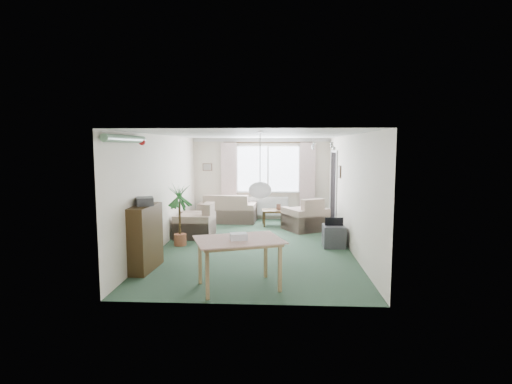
{
  "coord_description": "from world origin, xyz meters",
  "views": [
    {
      "loc": [
        0.46,
        -8.51,
        2.17
      ],
      "look_at": [
        0.0,
        0.3,
        1.15
      ],
      "focal_mm": 28.0,
      "sensor_mm": 36.0,
      "label": 1
    }
  ],
  "objects_px": {
    "coffee_table": "(279,217)",
    "houseplant": "(180,215)",
    "armchair_corner": "(305,214)",
    "pet_bed": "(321,226)",
    "bookshelf": "(145,238)",
    "armchair_left": "(195,220)",
    "dining_table": "(239,264)",
    "tv_cube": "(334,236)",
    "sofa": "(228,208)"
  },
  "relations": [
    {
      "from": "armchair_corner",
      "to": "sofa",
      "type": "bearing_deg",
      "value": -54.08
    },
    {
      "from": "sofa",
      "to": "bookshelf",
      "type": "bearing_deg",
      "value": 81.95
    },
    {
      "from": "armchair_corner",
      "to": "dining_table",
      "type": "height_order",
      "value": "armchair_corner"
    },
    {
      "from": "dining_table",
      "to": "houseplant",
      "type": "bearing_deg",
      "value": 121.0
    },
    {
      "from": "armchair_corner",
      "to": "pet_bed",
      "type": "distance_m",
      "value": 0.65
    },
    {
      "from": "tv_cube",
      "to": "dining_table",
      "type": "bearing_deg",
      "value": -124.38
    },
    {
      "from": "coffee_table",
      "to": "bookshelf",
      "type": "relative_size",
      "value": 0.84
    },
    {
      "from": "sofa",
      "to": "armchair_left",
      "type": "xyz_separation_m",
      "value": [
        -0.56,
        -1.92,
        0.01
      ]
    },
    {
      "from": "armchair_corner",
      "to": "coffee_table",
      "type": "relative_size",
      "value": 0.99
    },
    {
      "from": "coffee_table",
      "to": "armchair_left",
      "type": "bearing_deg",
      "value": -143.96
    },
    {
      "from": "dining_table",
      "to": "pet_bed",
      "type": "height_order",
      "value": "dining_table"
    },
    {
      "from": "bookshelf",
      "to": "armchair_corner",
      "type": "bearing_deg",
      "value": 53.11
    },
    {
      "from": "armchair_left",
      "to": "coffee_table",
      "type": "height_order",
      "value": "armchair_left"
    },
    {
      "from": "tv_cube",
      "to": "pet_bed",
      "type": "bearing_deg",
      "value": 91.68
    },
    {
      "from": "houseplant",
      "to": "tv_cube",
      "type": "distance_m",
      "value": 3.38
    },
    {
      "from": "sofa",
      "to": "bookshelf",
      "type": "distance_m",
      "value": 4.62
    },
    {
      "from": "tv_cube",
      "to": "bookshelf",
      "type": "bearing_deg",
      "value": -152.79
    },
    {
      "from": "sofa",
      "to": "tv_cube",
      "type": "height_order",
      "value": "sofa"
    },
    {
      "from": "armchair_left",
      "to": "sofa",
      "type": "bearing_deg",
      "value": 165.81
    },
    {
      "from": "bookshelf",
      "to": "tv_cube",
      "type": "height_order",
      "value": "bookshelf"
    },
    {
      "from": "coffee_table",
      "to": "armchair_corner",
      "type": "bearing_deg",
      "value": -41.02
    },
    {
      "from": "armchair_left",
      "to": "bookshelf",
      "type": "bearing_deg",
      "value": -5.52
    },
    {
      "from": "tv_cube",
      "to": "armchair_corner",
      "type": "bearing_deg",
      "value": 106.52
    },
    {
      "from": "armchair_corner",
      "to": "coffee_table",
      "type": "distance_m",
      "value": 0.9
    },
    {
      "from": "armchair_corner",
      "to": "armchair_left",
      "type": "xyz_separation_m",
      "value": [
        -2.7,
        -0.91,
        -0.02
      ]
    },
    {
      "from": "armchair_left",
      "to": "pet_bed",
      "type": "bearing_deg",
      "value": 112.74
    },
    {
      "from": "armchair_left",
      "to": "tv_cube",
      "type": "distance_m",
      "value": 3.3
    },
    {
      "from": "dining_table",
      "to": "tv_cube",
      "type": "height_order",
      "value": "dining_table"
    },
    {
      "from": "bookshelf",
      "to": "houseplant",
      "type": "xyz_separation_m",
      "value": [
        0.19,
        1.74,
        0.11
      ]
    },
    {
      "from": "pet_bed",
      "to": "armchair_corner",
      "type": "bearing_deg",
      "value": -147.66
    },
    {
      "from": "coffee_table",
      "to": "dining_table",
      "type": "height_order",
      "value": "dining_table"
    },
    {
      "from": "bookshelf",
      "to": "tv_cube",
      "type": "relative_size",
      "value": 2.24
    },
    {
      "from": "armchair_corner",
      "to": "tv_cube",
      "type": "distance_m",
      "value": 1.8
    },
    {
      "from": "coffee_table",
      "to": "houseplant",
      "type": "bearing_deg",
      "value": -132.97
    },
    {
      "from": "coffee_table",
      "to": "tv_cube",
      "type": "relative_size",
      "value": 1.88
    },
    {
      "from": "tv_cube",
      "to": "houseplant",
      "type": "bearing_deg",
      "value": -178.67
    },
    {
      "from": "sofa",
      "to": "pet_bed",
      "type": "height_order",
      "value": "sofa"
    },
    {
      "from": "houseplant",
      "to": "dining_table",
      "type": "relative_size",
      "value": 1.14
    },
    {
      "from": "houseplant",
      "to": "armchair_left",
      "type": "bearing_deg",
      "value": 80.18
    },
    {
      "from": "sofa",
      "to": "dining_table",
      "type": "bearing_deg",
      "value": 101.99
    },
    {
      "from": "coffee_table",
      "to": "bookshelf",
      "type": "height_order",
      "value": "bookshelf"
    },
    {
      "from": "armchair_left",
      "to": "houseplant",
      "type": "relative_size",
      "value": 0.67
    },
    {
      "from": "armchair_corner",
      "to": "coffee_table",
      "type": "height_order",
      "value": "armchair_corner"
    },
    {
      "from": "armchair_corner",
      "to": "tv_cube",
      "type": "relative_size",
      "value": 1.86
    },
    {
      "from": "armchair_left",
      "to": "coffee_table",
      "type": "relative_size",
      "value": 0.95
    },
    {
      "from": "armchair_left",
      "to": "bookshelf",
      "type": "distance_m",
      "value": 2.63
    },
    {
      "from": "pet_bed",
      "to": "houseplant",
      "type": "bearing_deg",
      "value": -147.98
    },
    {
      "from": "bookshelf",
      "to": "houseplant",
      "type": "distance_m",
      "value": 1.75
    },
    {
      "from": "sofa",
      "to": "armchair_corner",
      "type": "distance_m",
      "value": 2.37
    },
    {
      "from": "sofa",
      "to": "coffee_table",
      "type": "xyz_separation_m",
      "value": [
        1.49,
        -0.44,
        -0.19
      ]
    }
  ]
}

